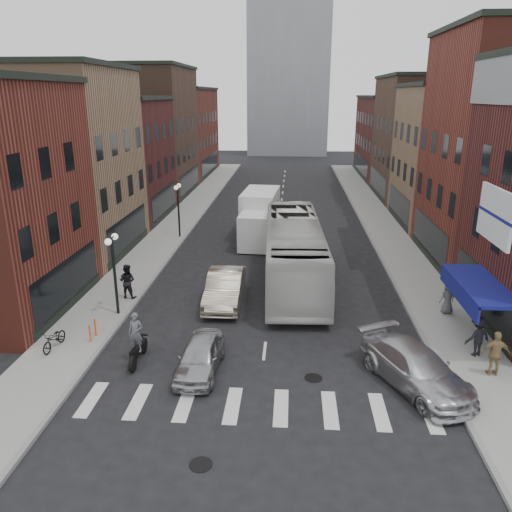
{
  "coord_description": "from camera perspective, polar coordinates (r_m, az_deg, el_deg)",
  "views": [
    {
      "loc": [
        1.0,
        -17.96,
        10.44
      ],
      "look_at": [
        -0.71,
        5.69,
        2.73
      ],
      "focal_mm": 35.0,
      "sensor_mm": 36.0,
      "label": 1
    }
  ],
  "objects": [
    {
      "name": "bldg_right_mid_b",
      "position": [
        44.49,
        22.84,
        10.47
      ],
      "size": [
        10.3,
        10.2,
        11.3
      ],
      "color": "#947052",
      "rests_on": "ground"
    },
    {
      "name": "ground",
      "position": [
        20.8,
        0.83,
        -12.11
      ],
      "size": [
        160.0,
        160.0,
        0.0
      ],
      "primitive_type": "plane",
      "color": "black",
      "rests_on": "ground"
    },
    {
      "name": "box_truck",
      "position": [
        37.18,
        0.39,
        4.48
      ],
      "size": [
        2.84,
        8.21,
        3.51
      ],
      "rotation": [
        0.0,
        0.0,
        -0.07
      ],
      "color": "white",
      "rests_on": "ground"
    },
    {
      "name": "bldg_left_far_a",
      "position": [
        55.45,
        -13.02,
        13.66
      ],
      "size": [
        10.3,
        12.2,
        13.3
      ],
      "color": "#4D3326",
      "rests_on": "ground"
    },
    {
      "name": "sedan_left_far",
      "position": [
        26.03,
        -3.58,
        -3.66
      ],
      "size": [
        1.86,
        5.14,
        1.68
      ],
      "primitive_type": "imported",
      "rotation": [
        0.0,
        0.0,
        0.01
      ],
      "color": "beige",
      "rests_on": "ground"
    },
    {
      "name": "streetlamp_near",
      "position": [
        24.69,
        -15.99,
        -0.45
      ],
      "size": [
        0.32,
        1.22,
        4.11
      ],
      "color": "black",
      "rests_on": "ground"
    },
    {
      "name": "bldg_right_far_a",
      "position": [
        54.94,
        19.35,
        12.56
      ],
      "size": [
        10.3,
        12.2,
        12.3
      ],
      "color": "#4D3326",
      "rests_on": "ground"
    },
    {
      "name": "ped_left_solo",
      "position": [
        27.11,
        -14.51,
        -2.79
      ],
      "size": [
        0.96,
        0.65,
        1.85
      ],
      "primitive_type": "imported",
      "rotation": [
        0.0,
        0.0,
        2.99
      ],
      "color": "black",
      "rests_on": "sidewalk_left"
    },
    {
      "name": "sedan_left_near",
      "position": [
        20.05,
        -6.45,
        -11.3
      ],
      "size": [
        1.67,
        3.92,
        1.32
      ],
      "primitive_type": "imported",
      "rotation": [
        0.0,
        0.0,
        -0.03
      ],
      "color": "#AFB0B4",
      "rests_on": "ground"
    },
    {
      "name": "motorcycle_rider",
      "position": [
        20.89,
        -13.48,
        -9.29
      ],
      "size": [
        0.64,
        2.16,
        2.2
      ],
      "rotation": [
        0.0,
        0.0,
        -0.09
      ],
      "color": "black",
      "rests_on": "ground"
    },
    {
      "name": "ped_right_c",
      "position": [
        26.21,
        21.06,
        -4.49
      ],
      "size": [
        0.9,
        0.72,
        1.59
      ],
      "primitive_type": "imported",
      "rotation": [
        0.0,
        0.0,
        3.45
      ],
      "color": "#57585E",
      "rests_on": "sidewalk_right"
    },
    {
      "name": "bldg_left_far_b",
      "position": [
        69.01,
        -9.56,
        13.8
      ],
      "size": [
        10.3,
        16.2,
        11.3
      ],
      "color": "maroon",
      "rests_on": "ground"
    },
    {
      "name": "bldg_left_mid_a",
      "position": [
        36.0,
        -22.64,
        9.82
      ],
      "size": [
        10.3,
        10.2,
        12.3
      ],
      "color": "#947052",
      "rests_on": "ground"
    },
    {
      "name": "bldg_right_far_b",
      "position": [
        68.61,
        16.31,
        12.9
      ],
      "size": [
        10.3,
        16.2,
        10.3
      ],
      "color": "#481A1A",
      "rests_on": "ground"
    },
    {
      "name": "distant_tower",
      "position": [
        97.06,
        3.91,
        26.61
      ],
      "size": [
        14.0,
        14.0,
        50.0
      ],
      "primitive_type": "cube",
      "color": "#9399A0",
      "rests_on": "ground"
    },
    {
      "name": "transit_bus",
      "position": [
        28.73,
        4.34,
        0.59
      ],
      "size": [
        3.69,
        13.45,
        3.71
      ],
      "primitive_type": "imported",
      "rotation": [
        0.0,
        0.0,
        0.04
      ],
      "color": "silver",
      "rests_on": "ground"
    },
    {
      "name": "sidewalk_right",
      "position": [
        41.96,
        14.31,
        3.15
      ],
      "size": [
        3.0,
        74.0,
        0.15
      ],
      "primitive_type": "cube",
      "color": "gray",
      "rests_on": "ground"
    },
    {
      "name": "ped_right_b",
      "position": [
        21.33,
        25.72,
        -10.02
      ],
      "size": [
        1.07,
        0.55,
        1.81
      ],
      "primitive_type": "imported",
      "rotation": [
        0.0,
        0.0,
        3.16
      ],
      "color": "#987C4D",
      "rests_on": "sidewalk_right"
    },
    {
      "name": "billboard_sign",
      "position": [
        20.41,
        25.9,
        4.02
      ],
      "size": [
        1.52,
        3.0,
        3.7
      ],
      "color": "black",
      "rests_on": "ground"
    },
    {
      "name": "curb_left",
      "position": [
        42.07,
        -6.98,
        3.52
      ],
      "size": [
        0.2,
        74.0,
        0.16
      ],
      "primitive_type": "cube",
      "color": "gray",
      "rests_on": "ground"
    },
    {
      "name": "bldg_left_mid_b",
      "position": [
        45.21,
        -16.91,
        10.55
      ],
      "size": [
        10.3,
        10.2,
        10.3
      ],
      "color": "#481A1A",
      "rests_on": "ground"
    },
    {
      "name": "awning_blue",
      "position": [
        23.29,
        23.78,
        -3.18
      ],
      "size": [
        1.8,
        5.0,
        0.78
      ],
      "color": "navy",
      "rests_on": "ground"
    },
    {
      "name": "crosswalk_stripes",
      "position": [
        18.27,
        0.25,
        -16.83
      ],
      "size": [
        12.0,
        2.2,
        0.01
      ],
      "primitive_type": "cube",
      "color": "silver",
      "rests_on": "ground"
    },
    {
      "name": "sidewalk_left",
      "position": [
        42.36,
        -8.98,
        3.64
      ],
      "size": [
        3.0,
        74.0,
        0.15
      ],
      "primitive_type": "cube",
      "color": "gray",
      "rests_on": "ground"
    },
    {
      "name": "curb_right",
      "position": [
        41.73,
        12.28,
        3.12
      ],
      "size": [
        0.2,
        74.0,
        0.16
      ],
      "primitive_type": "cube",
      "color": "gray",
      "rests_on": "ground"
    },
    {
      "name": "ped_right_a",
      "position": [
        22.55,
        24.02,
        -8.39
      ],
      "size": [
        1.22,
        0.89,
        1.71
      ],
      "primitive_type": "imported",
      "rotation": [
        0.0,
        0.0,
        3.49
      ],
      "color": "black",
      "rests_on": "sidewalk_right"
    },
    {
      "name": "streetlamp_far",
      "position": [
        37.69,
        -8.89,
        6.28
      ],
      "size": [
        0.32,
        1.22,
        4.11
      ],
      "color": "black",
      "rests_on": "ground"
    },
    {
      "name": "curb_car",
      "position": [
        19.88,
        17.79,
        -12.09
      ],
      "size": [
        4.18,
        5.58,
        1.5
      ],
      "primitive_type": "imported",
      "rotation": [
        0.0,
        0.0,
        0.46
      ],
      "color": "silver",
      "rests_on": "ground"
    },
    {
      "name": "parked_bicycle",
      "position": [
        23.0,
        -22.06,
        -8.78
      ],
      "size": [
        0.74,
        1.7,
        0.87
      ],
      "primitive_type": "imported",
      "rotation": [
        0.0,
        0.0,
        -0.1
      ],
      "color": "black",
      "rests_on": "sidewalk_left"
    },
    {
      "name": "bike_rack",
      "position": [
        23.3,
        -18.17,
        -8.07
      ],
      "size": [
        0.08,
        0.68,
        0.8
      ],
      "color": "#D8590C",
      "rests_on": "sidewalk_left"
    }
  ]
}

